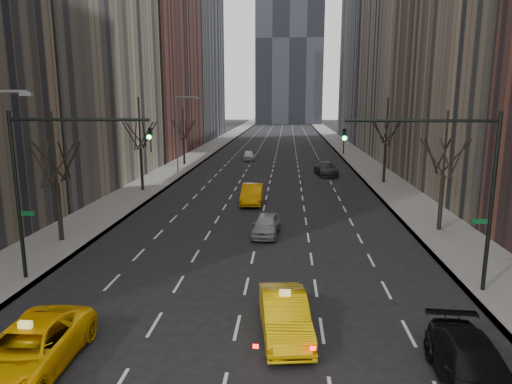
% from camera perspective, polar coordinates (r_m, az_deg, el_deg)
% --- Properties ---
extents(sidewalk_left, '(4.50, 320.00, 0.15)m').
position_cam_1_polar(sidewalk_left, '(79.84, -6.25, 5.20)').
color(sidewalk_left, slate).
rests_on(sidewalk_left, ground).
extents(sidewalk_right, '(4.50, 320.00, 0.15)m').
position_cam_1_polar(sidewalk_right, '(79.27, 11.53, 5.00)').
color(sidewalk_right, slate).
rests_on(sidewalk_right, ground).
extents(bld_left_far, '(14.00, 28.00, 44.00)m').
position_cam_1_polar(bld_left_far, '(78.86, -14.27, 20.85)').
color(bld_left_far, brown).
rests_on(bld_left_far, ground).
extents(bld_left_deep, '(14.00, 30.00, 60.00)m').
position_cam_1_polar(bld_left_deep, '(108.83, -9.21, 22.61)').
color(bld_left_deep, slate).
rests_on(bld_left_deep, ground).
extents(bld_right_deep, '(14.00, 30.00, 58.00)m').
position_cam_1_polar(bld_right_deep, '(106.94, 15.65, 22.00)').
color(bld_right_deep, slate).
rests_on(bld_right_deep, ground).
extents(tree_lw_b, '(3.36, 3.50, 7.82)m').
position_cam_1_polar(tree_lw_b, '(29.97, -23.63, 1.05)').
color(tree_lw_b, black).
rests_on(tree_lw_b, ground).
extents(tree_lw_c, '(3.36, 3.50, 8.74)m').
position_cam_1_polar(tree_lw_c, '(44.58, -14.21, 5.17)').
color(tree_lw_c, black).
rests_on(tree_lw_c, ground).
extents(tree_lw_d, '(3.36, 3.50, 7.36)m').
position_cam_1_polar(tree_lw_d, '(61.90, -9.03, 6.59)').
color(tree_lw_d, black).
rests_on(tree_lw_d, ground).
extents(tree_rw_b, '(3.36, 3.50, 7.82)m').
position_cam_1_polar(tree_rw_b, '(32.16, 22.33, 1.80)').
color(tree_rw_b, black).
rests_on(tree_rw_b, ground).
extents(tree_rw_c, '(3.36, 3.50, 8.74)m').
position_cam_1_polar(tree_rw_c, '(49.39, 15.89, 5.66)').
color(tree_rw_c, black).
rests_on(tree_rw_c, ground).
extents(traffic_mast_left, '(6.69, 0.39, 8.00)m').
position_cam_1_polar(traffic_mast_left, '(23.12, -24.39, 2.63)').
color(traffic_mast_left, black).
rests_on(traffic_mast_left, ground).
extents(traffic_mast_right, '(6.69, 0.39, 8.00)m').
position_cam_1_polar(traffic_mast_right, '(21.61, 23.56, 2.15)').
color(traffic_mast_right, black).
rests_on(traffic_mast_right, ground).
extents(streetlight_far, '(2.83, 0.22, 9.00)m').
position_cam_1_polar(streetlight_far, '(54.70, -9.55, 8.12)').
color(streetlight_far, slate).
rests_on(streetlight_far, ground).
extents(taxi_suv, '(2.64, 5.60, 1.54)m').
position_cam_1_polar(taxi_suv, '(17.05, -26.60, -17.25)').
color(taxi_suv, '#FFBD05').
rests_on(taxi_suv, ground).
extents(taxi_sedan, '(2.23, 4.90, 1.56)m').
position_cam_1_polar(taxi_sedan, '(17.54, 3.61, -15.12)').
color(taxi_sedan, '#E7B004').
rests_on(taxi_sedan, ground).
extents(silver_sedan_ahead, '(1.93, 4.15, 1.38)m').
position_cam_1_polar(silver_sedan_ahead, '(29.65, 1.30, -4.09)').
color(silver_sedan_ahead, '#94969B').
rests_on(silver_sedan_ahead, ground).
extents(parked_suv_black, '(2.32, 5.15, 1.47)m').
position_cam_1_polar(parked_suv_black, '(16.03, 25.51, -19.22)').
color(parked_suv_black, black).
rests_on(parked_suv_black, ground).
extents(far_taxi, '(1.74, 4.95, 1.63)m').
position_cam_1_polar(far_taxi, '(38.58, -0.47, -0.25)').
color(far_taxi, orange).
rests_on(far_taxi, ground).
extents(far_suv_grey, '(2.78, 5.47, 1.52)m').
position_cam_1_polar(far_suv_grey, '(53.80, 8.74, 2.89)').
color(far_suv_grey, '#303036').
rests_on(far_suv_grey, ground).
extents(far_car_white, '(2.06, 4.23, 1.39)m').
position_cam_1_polar(far_car_white, '(66.80, -0.92, 4.60)').
color(far_car_white, silver).
rests_on(far_car_white, ground).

